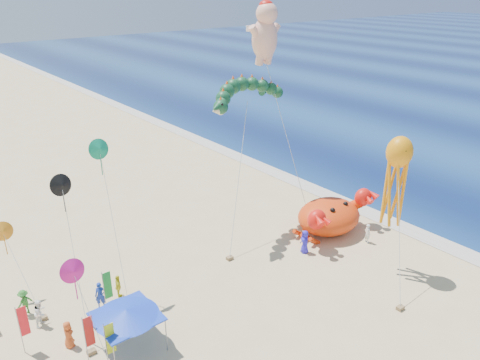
% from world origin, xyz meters
% --- Properties ---
extents(ground, '(320.00, 320.00, 0.00)m').
position_xyz_m(ground, '(0.00, 0.00, 0.00)').
color(ground, '#D1B784').
rests_on(ground, ground).
extents(foam_strip, '(320.00, 320.00, 0.00)m').
position_xyz_m(foam_strip, '(12.00, 0.00, 0.01)').
color(foam_strip, silver).
rests_on(foam_strip, ground).
extents(crab_inflatable, '(7.75, 4.96, 3.40)m').
position_xyz_m(crab_inflatable, '(6.51, 0.43, 1.50)').
color(crab_inflatable, red).
rests_on(crab_inflatable, ground).
extents(dragon_kite, '(10.50, 7.30, 12.27)m').
position_xyz_m(dragon_kite, '(2.42, 6.67, 11.14)').
color(dragon_kite, '#103C21').
rests_on(dragon_kite, ground).
extents(cherub_kite, '(3.70, 4.97, 18.32)m').
position_xyz_m(cherub_kite, '(5.33, 7.74, 15.90)').
color(cherub_kite, '#F7B097').
rests_on(cherub_kite, ground).
extents(octopus_kite, '(4.55, 4.67, 10.21)m').
position_xyz_m(octopus_kite, '(5.49, -5.80, 7.50)').
color(octopus_kite, orange).
rests_on(octopus_kite, ground).
extents(canopy_blue, '(3.72, 3.72, 2.71)m').
position_xyz_m(canopy_blue, '(-13.08, -1.49, 2.44)').
color(canopy_blue, gray).
rests_on(canopy_blue, ground).
extents(feather_flags, '(5.67, 4.61, 3.20)m').
position_xyz_m(feather_flags, '(-15.03, 0.13, 2.01)').
color(feather_flags, gray).
rests_on(feather_flags, ground).
extents(beachgoers, '(25.28, 9.11, 1.89)m').
position_xyz_m(beachgoers, '(-10.56, 2.41, 0.89)').
color(beachgoers, yellow).
rests_on(beachgoers, ground).
extents(small_kites, '(10.92, 12.86, 10.89)m').
position_xyz_m(small_kites, '(-15.57, 3.04, 6.78)').
color(small_kites, black).
rests_on(small_kites, ground).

